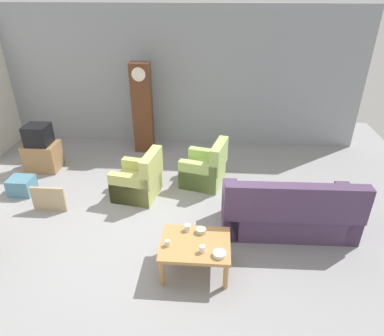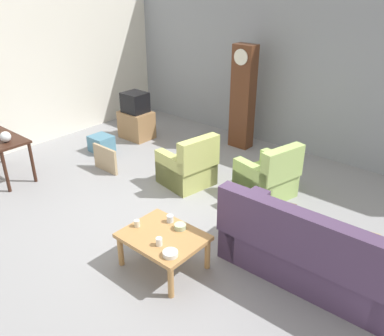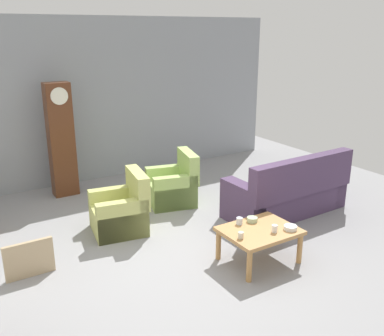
# 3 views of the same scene
# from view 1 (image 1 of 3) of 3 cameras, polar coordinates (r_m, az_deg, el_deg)

# --- Properties ---
(ground_plane) EXTENTS (10.40, 10.40, 0.00)m
(ground_plane) POSITION_cam_1_polar(r_m,az_deg,el_deg) (5.78, -5.42, -10.10)
(ground_plane) COLOR gray
(garage_door_wall) EXTENTS (8.40, 0.16, 3.20)m
(garage_door_wall) POSITION_cam_1_polar(r_m,az_deg,el_deg) (8.32, -1.94, 14.74)
(garage_door_wall) COLOR gray
(garage_door_wall) RESTS_ON ground_plane
(couch_floral) EXTENTS (2.12, 0.93, 1.04)m
(couch_floral) POSITION_cam_1_polar(r_m,az_deg,el_deg) (5.74, 15.73, -7.16)
(couch_floral) COLOR #4C3856
(couch_floral) RESTS_ON ground_plane
(armchair_olive_near) EXTENTS (0.91, 0.88, 0.92)m
(armchair_olive_near) POSITION_cam_1_polar(r_m,az_deg,el_deg) (6.50, -8.83, -2.23)
(armchair_olive_near) COLOR #B7BC66
(armchair_olive_near) RESTS_ON ground_plane
(armchair_olive_far) EXTENTS (0.95, 0.93, 0.92)m
(armchair_olive_far) POSITION_cam_1_polar(r_m,az_deg,el_deg) (6.82, 2.20, -0.29)
(armchair_olive_far) COLOR #A7C66A
(armchair_olive_far) RESTS_ON ground_plane
(coffee_table_wood) EXTENTS (0.96, 0.76, 0.46)m
(coffee_table_wood) POSITION_cam_1_polar(r_m,az_deg,el_deg) (4.84, 0.55, -12.95)
(coffee_table_wood) COLOR #B27F47
(coffee_table_wood) RESTS_ON ground_plane
(grandfather_clock) EXTENTS (0.44, 0.30, 2.07)m
(grandfather_clock) POSITION_cam_1_polar(r_m,az_deg,el_deg) (8.02, -8.23, 9.75)
(grandfather_clock) COLOR #562D19
(grandfather_clock) RESTS_ON ground_plane
(tv_stand_cabinet) EXTENTS (0.68, 0.52, 0.59)m
(tv_stand_cabinet) POSITION_cam_1_polar(r_m,az_deg,el_deg) (8.02, -23.53, 1.78)
(tv_stand_cabinet) COLOR #997047
(tv_stand_cabinet) RESTS_ON ground_plane
(tv_crt) EXTENTS (0.48, 0.44, 0.42)m
(tv_crt) POSITION_cam_1_polar(r_m,az_deg,el_deg) (7.83, -24.24, 5.07)
(tv_crt) COLOR black
(tv_crt) RESTS_ON tv_stand_cabinet
(framed_picture_leaning) EXTENTS (0.60, 0.05, 0.47)m
(framed_picture_leaning) POSITION_cam_1_polar(r_m,az_deg,el_deg) (6.56, -22.70, -4.79)
(framed_picture_leaning) COLOR tan
(framed_picture_leaning) RESTS_ON ground_plane
(storage_box_blue) EXTENTS (0.43, 0.39, 0.33)m
(storage_box_blue) POSITION_cam_1_polar(r_m,az_deg,el_deg) (7.34, -26.43, -2.64)
(storage_box_blue) COLOR teal
(storage_box_blue) RESTS_ON ground_plane
(cup_white_porcelain) EXTENTS (0.08, 0.08, 0.10)m
(cup_white_porcelain) POSITION_cam_1_polar(r_m,az_deg,el_deg) (4.64, 1.72, -13.31)
(cup_white_porcelain) COLOR white
(cup_white_porcelain) RESTS_ON coffee_table_wood
(cup_blue_rimmed) EXTENTS (0.09, 0.09, 0.09)m
(cup_blue_rimmed) POSITION_cam_1_polar(r_m,az_deg,el_deg) (4.98, -0.77, -9.90)
(cup_blue_rimmed) COLOR silver
(cup_blue_rimmed) RESTS_ON coffee_table_wood
(cup_cream_tall) EXTENTS (0.07, 0.07, 0.08)m
(cup_cream_tall) POSITION_cam_1_polar(r_m,az_deg,el_deg) (4.75, -4.10, -12.32)
(cup_cream_tall) COLOR beige
(cup_cream_tall) RESTS_ON coffee_table_wood
(bowl_white_stacked) EXTENTS (0.17, 0.17, 0.05)m
(bowl_white_stacked) POSITION_cam_1_polar(r_m,az_deg,el_deg) (4.61, 4.59, -14.07)
(bowl_white_stacked) COLOR white
(bowl_white_stacked) RESTS_ON coffee_table_wood
(bowl_shallow_green) EXTENTS (0.14, 0.14, 0.06)m
(bowl_shallow_green) POSITION_cam_1_polar(r_m,az_deg,el_deg) (4.95, 1.50, -10.35)
(bowl_shallow_green) COLOR #B2C69E
(bowl_shallow_green) RESTS_ON coffee_table_wood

